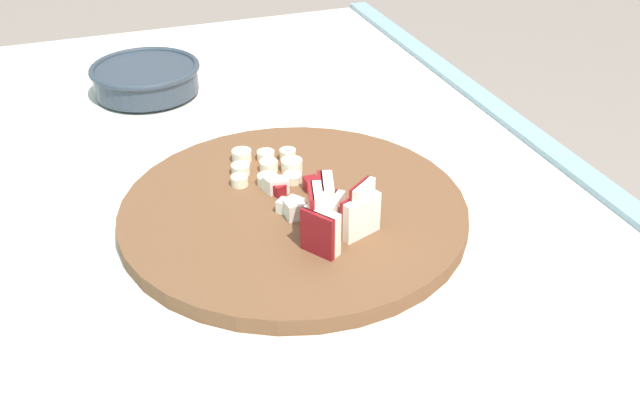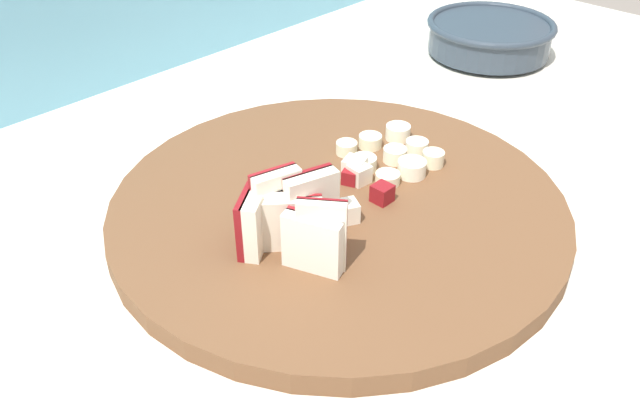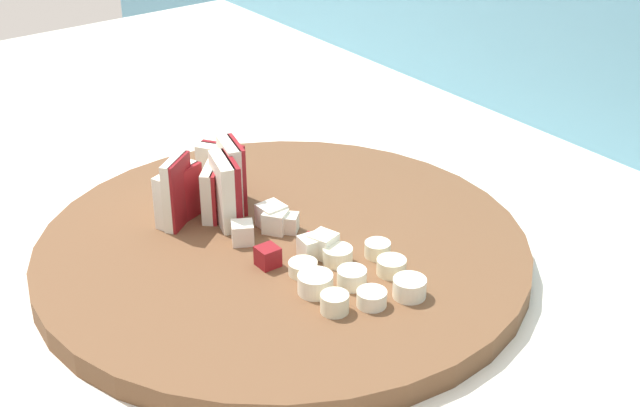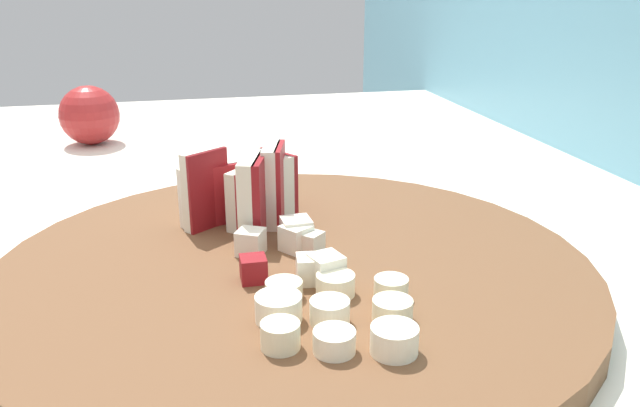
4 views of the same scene
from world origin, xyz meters
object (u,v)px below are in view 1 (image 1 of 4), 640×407
at_px(cutting_board, 294,212).
at_px(apple_dice_pile, 292,197).
at_px(banana_slice_rows, 267,166).
at_px(apple_wedge_fan, 333,216).
at_px(ceramic_bowl, 146,77).

relative_size(cutting_board, apple_dice_pile, 4.73).
height_order(apple_dice_pile, banana_slice_rows, apple_dice_pile).
bearing_deg(apple_wedge_fan, ceramic_bowl, 14.29).
distance_m(cutting_board, apple_wedge_fan, 0.09).
height_order(banana_slice_rows, ceramic_bowl, ceramic_bowl).
bearing_deg(cutting_board, banana_slice_rows, 4.56).
height_order(cutting_board, apple_dice_pile, apple_dice_pile).
relative_size(apple_wedge_fan, banana_slice_rows, 0.98).
height_order(apple_dice_pile, ceramic_bowl, ceramic_bowl).
xyz_separation_m(apple_wedge_fan, banana_slice_rows, (0.17, 0.03, -0.02)).
xyz_separation_m(apple_dice_pile, ceramic_bowl, (0.45, 0.11, -0.00)).
distance_m(apple_wedge_fan, apple_dice_pile, 0.09).
bearing_deg(apple_dice_pile, banana_slice_rows, 4.66).
distance_m(banana_slice_rows, ceramic_bowl, 0.37).
bearing_deg(ceramic_bowl, cutting_board, -165.79).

